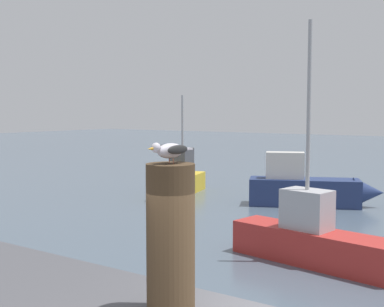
{
  "coord_description": "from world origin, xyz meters",
  "views": [
    {
      "loc": [
        0.91,
        -3.16,
        3.04
      ],
      "look_at": [
        -1.1,
        -0.24,
        2.74
      ],
      "focal_mm": 47.97,
      "sensor_mm": 36.0,
      "label": 1
    }
  ],
  "objects_px": {
    "mooring_post": "(171,239)",
    "boat_navy": "(313,189)",
    "seagull": "(170,150)",
    "boat_yellow": "(177,182)",
    "boat_red": "(325,242)"
  },
  "relations": [
    {
      "from": "seagull",
      "to": "boat_red",
      "type": "relative_size",
      "value": 0.08
    },
    {
      "from": "boat_yellow",
      "to": "boat_red",
      "type": "xyz_separation_m",
      "value": [
        7.31,
        -5.08,
        -0.03
      ]
    },
    {
      "from": "boat_yellow",
      "to": "boat_navy",
      "type": "relative_size",
      "value": 0.97
    },
    {
      "from": "mooring_post",
      "to": "boat_red",
      "type": "height_order",
      "value": "boat_red"
    },
    {
      "from": "boat_yellow",
      "to": "boat_red",
      "type": "height_order",
      "value": "boat_red"
    },
    {
      "from": "boat_red",
      "to": "boat_navy",
      "type": "distance_m",
      "value": 6.54
    },
    {
      "from": "seagull",
      "to": "boat_yellow",
      "type": "bearing_deg",
      "value": 126.12
    },
    {
      "from": "boat_red",
      "to": "boat_navy",
      "type": "bearing_deg",
      "value": 113.57
    },
    {
      "from": "boat_navy",
      "to": "seagull",
      "type": "bearing_deg",
      "value": -72.61
    },
    {
      "from": "mooring_post",
      "to": "seagull",
      "type": "distance_m",
      "value": 0.59
    },
    {
      "from": "boat_yellow",
      "to": "boat_navy",
      "type": "bearing_deg",
      "value": 11.04
    },
    {
      "from": "mooring_post",
      "to": "boat_red",
      "type": "bearing_deg",
      "value": 101.64
    },
    {
      "from": "mooring_post",
      "to": "boat_navy",
      "type": "height_order",
      "value": "mooring_post"
    },
    {
      "from": "mooring_post",
      "to": "seagull",
      "type": "relative_size",
      "value": 2.56
    },
    {
      "from": "boat_red",
      "to": "boat_navy",
      "type": "height_order",
      "value": "boat_red"
    }
  ]
}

